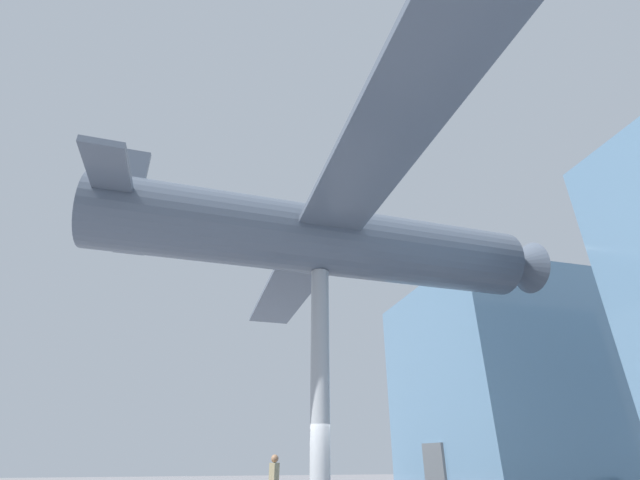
# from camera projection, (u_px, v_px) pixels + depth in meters

# --- Properties ---
(glass_pavilion_left) EXTENTS (9.53, 12.61, 10.33)m
(glass_pavilion_left) POSITION_uv_depth(u_px,v_px,m) (538.00, 388.00, 21.84)
(glass_pavilion_left) COLOR slate
(glass_pavilion_left) RESTS_ON ground_plane
(support_pylon_central) EXTENTS (0.53, 0.53, 6.81)m
(support_pylon_central) POSITION_uv_depth(u_px,v_px,m) (320.00, 388.00, 11.58)
(support_pylon_central) COLOR #999EA3
(support_pylon_central) RESTS_ON ground_plane
(suspended_airplane) EXTENTS (18.86, 15.31, 3.31)m
(suspended_airplane) POSITION_uv_depth(u_px,v_px,m) (329.00, 241.00, 13.71)
(suspended_airplane) COLOR #4C5666
(suspended_airplane) RESTS_ON support_pylon_central
(visitor_second) EXTENTS (0.45, 0.41, 1.82)m
(visitor_second) POSITION_uv_depth(u_px,v_px,m) (274.00, 478.00, 15.49)
(visitor_second) COLOR #4C4238
(visitor_second) RESTS_ON ground_plane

